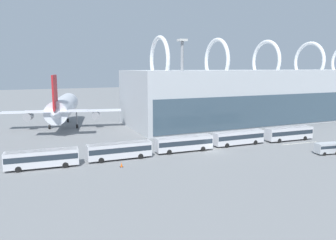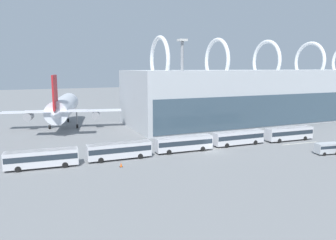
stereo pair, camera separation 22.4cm
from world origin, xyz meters
name	(u,v)px [view 1 (the left image)]	position (x,y,z in m)	size (l,w,h in m)	color
ground_plane	(212,152)	(0.00, 0.00, 0.00)	(440.00, 440.00, 0.00)	slate
terminal_building	(307,92)	(55.68, 29.66, 8.33)	(127.12, 26.19, 25.67)	#B2B7BC
airliner_at_gate_near	(63,107)	(-25.01, 39.73, 5.88)	(32.19, 33.85, 15.21)	silver
airliner_at_gate_far	(218,101)	(28.83, 44.25, 5.18)	(35.35, 35.31, 13.49)	silver
shuttle_bus_0	(42,158)	(-32.30, 1.85, 1.83)	(12.05, 3.36, 3.10)	silver
shuttle_bus_1	(120,150)	(-18.76, 1.97, 1.83)	(11.96, 2.83, 3.10)	silver
shuttle_bus_2	(184,143)	(-5.23, 2.35, 1.83)	(12.01, 3.07, 3.10)	silver
shuttle_bus_3	(238,137)	(8.31, 2.75, 1.83)	(11.93, 2.71, 3.10)	silver
shuttle_bus_4	(289,133)	(21.84, 1.80, 1.83)	(12.00, 3.04, 3.10)	silver
service_van_foreground	(328,148)	(20.02, -10.58, 1.32)	(5.11, 2.61, 2.24)	#B2B7BC
floodlight_mast	(182,82)	(2.32, 19.32, 13.35)	(2.07, 2.07, 23.95)	gray
lane_stripe_1	(300,143)	(22.03, -1.39, 0.00)	(9.80, 0.25, 0.01)	silver
lane_stripe_2	(206,150)	(-0.53, 1.54, 0.00)	(7.51, 0.25, 0.01)	silver
traffic_cone_0	(121,165)	(-19.75, -2.81, 0.39)	(0.56, 0.56, 0.79)	black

